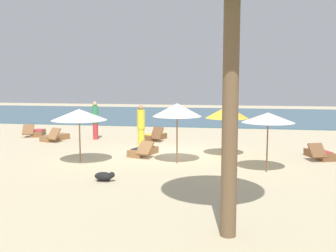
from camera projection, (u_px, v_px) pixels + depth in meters
The scene contains 14 objects.
ground_plane at pixel (169, 154), 17.01m from camera, with size 60.00×60.00×0.00m, color beige.
ocean_water at pixel (203, 116), 33.64m from camera, with size 48.00×16.00×0.06m, color #3D6075.
umbrella_0 at pixel (227, 112), 16.29m from camera, with size 1.72×1.72×2.04m.
umbrella_1 at pixel (177, 110), 14.92m from camera, with size 1.82×1.82×2.24m.
umbrella_2 at pixel (268, 118), 13.59m from camera, with size 1.76×1.76×2.02m.
umbrella_3 at pixel (79, 115), 14.95m from camera, with size 2.04×2.04×2.03m.
lounger_0 at pixel (154, 137), 20.76m from camera, with size 1.20×1.74×0.74m.
lounger_1 at pixel (55, 137), 20.59m from camera, with size 1.16×1.78×0.70m.
lounger_3 at pixel (320, 154), 16.05m from camera, with size 1.12×1.80×0.68m.
lounger_4 at pixel (143, 151), 16.69m from camera, with size 1.12×1.80×0.67m.
lounger_6 at pixel (37, 133), 22.24m from camera, with size 1.07×1.80×0.67m.
person_2 at pixel (141, 126), 18.73m from camera, with size 0.46×0.46×1.92m.
person_4 at pixel (95, 120), 20.90m from camera, with size 0.36×0.36×1.95m.
dog at pixel (105, 176), 12.52m from camera, with size 0.65×0.27×0.31m.
Camera 1 is at (2.77, -16.52, 3.19)m, focal length 43.60 mm.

